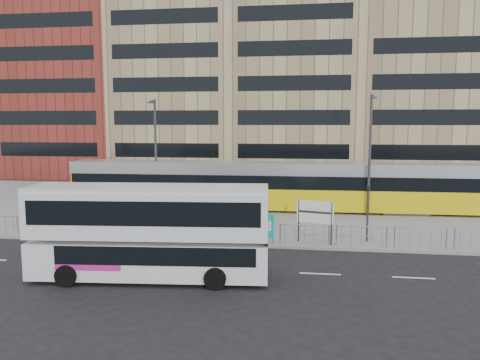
# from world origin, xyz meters

# --- Properties ---
(ground) EXTENTS (120.00, 120.00, 0.00)m
(ground) POSITION_xyz_m (0.00, 0.00, 0.00)
(ground) COLOR black
(ground) RESTS_ON ground
(plaza) EXTENTS (64.00, 24.00, 0.15)m
(plaza) POSITION_xyz_m (0.00, 12.00, 0.07)
(plaza) COLOR gray
(plaza) RESTS_ON ground
(kerb) EXTENTS (64.00, 0.25, 0.17)m
(kerb) POSITION_xyz_m (0.00, 0.05, 0.07)
(kerb) COLOR gray
(kerb) RESTS_ON ground
(building_row) EXTENTS (70.40, 18.40, 31.20)m
(building_row) POSITION_xyz_m (1.55, 34.27, 12.91)
(building_row) COLOR maroon
(building_row) RESTS_ON ground
(pedestrian_barrier) EXTENTS (32.07, 0.07, 1.10)m
(pedestrian_barrier) POSITION_xyz_m (2.00, 0.50, 0.98)
(pedestrian_barrier) COLOR gray
(pedestrian_barrier) RESTS_ON plaza
(road_markings) EXTENTS (62.00, 0.12, 0.01)m
(road_markings) POSITION_xyz_m (1.00, -4.00, 0.01)
(road_markings) COLOR white
(road_markings) RESTS_ON ground
(double_decker_bus) EXTENTS (10.21, 3.16, 4.02)m
(double_decker_bus) POSITION_xyz_m (-1.26, -5.62, 2.17)
(double_decker_bus) COLOR silver
(double_decker_bus) RESTS_ON ground
(tram) EXTENTS (30.35, 3.34, 3.57)m
(tram) POSITION_xyz_m (2.70, 10.40, 1.94)
(tram) COLOR gold
(tram) RESTS_ON plaza
(station_sign) EXTENTS (1.96, 0.63, 2.32)m
(station_sign) POSITION_xyz_m (5.86, 0.80, 1.76)
(station_sign) COLOR #2D2D30
(station_sign) RESTS_ON plaza
(ad_panel) EXTENTS (0.85, 0.35, 1.65)m
(ad_panel) POSITION_xyz_m (3.26, 0.40, 1.12)
(ad_panel) COLOR #2D2D30
(ad_panel) RESTS_ON plaza
(pedestrian) EXTENTS (0.67, 0.78, 1.81)m
(pedestrian) POSITION_xyz_m (-2.00, 8.12, 1.06)
(pedestrian) COLOR black
(pedestrian) RESTS_ON plaza
(traffic_light_west) EXTENTS (0.21, 0.24, 3.10)m
(traffic_light_west) POSITION_xyz_m (-1.11, 0.93, 2.12)
(traffic_light_west) COLOR #2D2D30
(traffic_light_west) RESTS_ON plaza
(traffic_light_east) EXTENTS (0.22, 0.24, 3.10)m
(traffic_light_east) POSITION_xyz_m (8.73, 1.58, 2.12)
(traffic_light_east) COLOR #2D2D30
(traffic_light_east) RESTS_ON plaza
(lamp_post_west) EXTENTS (0.45, 1.04, 8.29)m
(lamp_post_west) POSITION_xyz_m (-6.07, 10.20, 4.67)
(lamp_post_west) COLOR #2D2D30
(lamp_post_west) RESTS_ON plaza
(lamp_post_east) EXTENTS (0.45, 1.04, 8.46)m
(lamp_post_east) POSITION_xyz_m (9.72, 8.79, 4.75)
(lamp_post_east) COLOR #2D2D30
(lamp_post_east) RESTS_ON plaza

